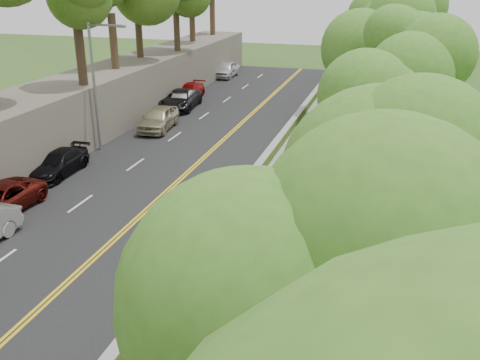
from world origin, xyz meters
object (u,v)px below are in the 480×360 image
object	(u,v)px
signpost	(152,296)
person_far	(337,144)
streetlight	(97,79)
painter_0	(211,265)
concrete_block	(270,254)
construction_barrel	(319,146)

from	to	relation	value
signpost	person_far	xyz separation A→B (m)	(3.14, 19.44, -0.99)
streetlight	painter_0	distance (m)	18.04
streetlight	signpost	xyz separation A→B (m)	(11.51, -17.02, -2.68)
painter_0	person_far	xyz separation A→B (m)	(2.74, 15.42, 0.16)
streetlight	concrete_block	world-z (taller)	streetlight
construction_barrel	painter_0	distance (m)	16.35
signpost	construction_barrel	xyz separation A→B (m)	(1.95, 20.29, -1.45)
streetlight	signpost	world-z (taller)	streetlight
streetlight	construction_barrel	distance (m)	14.46
construction_barrel	person_far	xyz separation A→B (m)	(1.19, -0.85, 0.46)
person_far	construction_barrel	bearing A→B (deg)	-52.92
signpost	painter_0	size ratio (longest dim) A/B	2.04
streetlight	painter_0	bearing A→B (deg)	-47.50
signpost	streetlight	bearing A→B (deg)	124.08
construction_barrel	concrete_block	world-z (taller)	construction_barrel
construction_barrel	concrete_block	size ratio (longest dim) A/B	0.80
signpost	person_far	bearing A→B (deg)	80.83
concrete_block	person_far	size ratio (longest dim) A/B	0.63
concrete_block	streetlight	bearing A→B (deg)	141.16
construction_barrel	painter_0	bearing A→B (deg)	-95.44
signpost	concrete_block	bearing A→B (deg)	70.33
signpost	painter_0	bearing A→B (deg)	84.31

